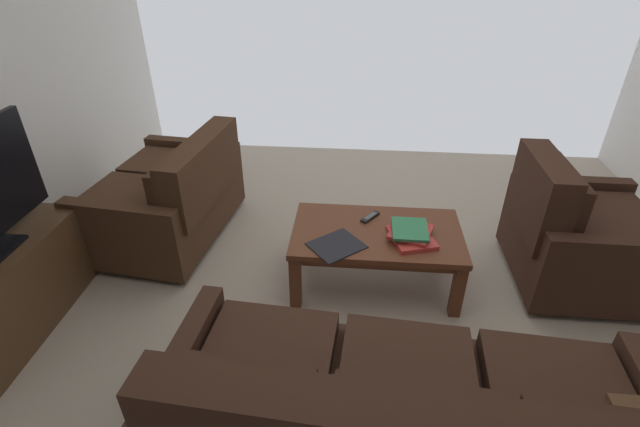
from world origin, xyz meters
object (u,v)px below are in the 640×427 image
Objects in this scene: tv_remote at (370,217)px; loose_magazine at (336,245)px; loveseat_near at (171,196)px; book_stack at (411,234)px; armchair_side at (575,235)px; coffee_table at (376,239)px; tv_stand at (11,291)px.

tv_remote reaches higher than loose_magazine.
loveseat_near is 1.43m from loose_magazine.
loveseat_near is at bearing -16.13° from book_stack.
coffee_table is at bearing 6.22° from armchair_side.
tv_stand reaches higher than loose_magazine.
armchair_side reaches higher than loveseat_near.
loose_magazine is (0.25, 0.19, 0.07)m from coffee_table.
coffee_table is 2.21m from tv_stand.
tv_stand is at bearing 19.69° from tv_remote.
tv_stand is at bearing 60.20° from loveseat_near.
loveseat_near reaches higher than coffee_table.
armchair_side is 3.01× the size of loose_magazine.
tv_stand is 3.69× the size of loose_magazine.
armchair_side is 1.58m from loose_magazine.
armchair_side is (-3.41, -0.74, 0.10)m from tv_stand.
loose_magazine is (1.54, 0.33, 0.05)m from armchair_side.
loveseat_near is at bearing -15.88° from coffee_table.
loveseat_near is 1.18× the size of coffee_table.
coffee_table is 1.30m from armchair_side.
tv_stand is at bearing -117.64° from loose_magazine.
coffee_table is 0.99× the size of tv_stand.
loveseat_near is 1.19m from tv_stand.
armchair_side is at bearing -173.78° from coffee_table.
armchair_side is 2.54× the size of book_stack.
loveseat_near is 4.29× the size of loose_magazine.
loveseat_near is at bearing -5.97° from armchair_side.
book_stack is at bearing 162.02° from coffee_table.
armchair_side reaches higher than book_stack.
book_stack reaches higher than tv_remote.
book_stack reaches higher than coffee_table.
coffee_table is 0.17m from tv_remote.
book_stack is (-1.74, 0.50, 0.10)m from loveseat_near.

